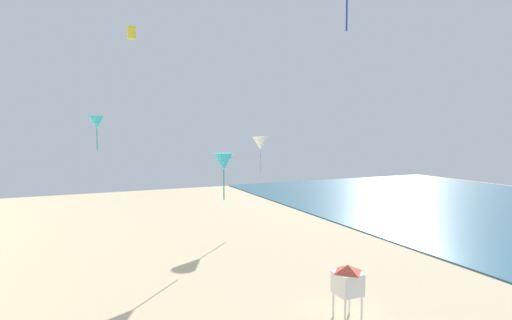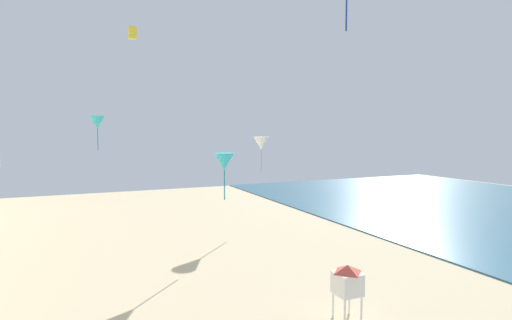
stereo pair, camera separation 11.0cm
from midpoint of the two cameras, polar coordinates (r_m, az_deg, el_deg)
name	(u,v)px [view 1 (the left image)]	position (r m, az deg, el deg)	size (l,w,h in m)	color
lifeguard_stand	(348,280)	(19.68, 12.51, -16.06)	(1.10, 1.10, 2.55)	white
kite_yellow_box	(131,33)	(37.76, -17.08, 16.60)	(0.64, 0.64, 1.01)	yellow
kite_white_delta	(260,143)	(39.16, 0.52, 2.34)	(1.55, 1.55, 3.53)	white
kite_cyan_delta	(224,162)	(29.61, -4.63, -0.23)	(1.50, 1.50, 3.41)	#2DB7CC
kite_cyan_delta_2	(97,122)	(28.16, -21.46, 4.92)	(0.96, 0.96, 2.18)	#2DB7CC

